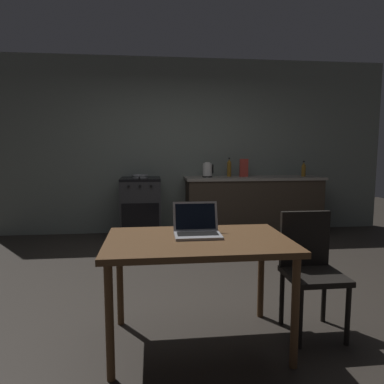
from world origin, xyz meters
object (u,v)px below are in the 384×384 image
stove_oven (141,208)px  cereal_box (244,168)px  bottle (304,169)px  bottle_b (229,168)px  frying_pan (140,176)px  dining_table (198,250)px  chair (310,264)px  laptop (197,229)px  electric_kettle (207,170)px

stove_oven → cereal_box: bearing=0.8°
bottle → bottle_b: (-1.17, 0.13, 0.03)m
bottle → bottle_b: size_ratio=0.83×
frying_pan → cereal_box: 1.63m
dining_table → bottle: size_ratio=4.96×
chair → dining_table: bearing=-177.0°
cereal_box → dining_table: bearing=-110.0°
stove_oven → chair: (1.32, -3.01, 0.05)m
laptop → electric_kettle: (0.55, 3.03, 0.23)m
dining_table → chair: chair is taller
bottle_b → bottle: bearing=-6.3°
chair → bottle_b: bearing=84.4°
electric_kettle → cereal_box: size_ratio=0.82×
stove_oven → dining_table: bearing=-81.4°
bottle → frying_pan: bottle is taller
electric_kettle → bottle: bottle is taller
frying_pan → bottle_b: size_ratio=1.40×
electric_kettle → chair: bearing=-84.4°
laptop → frying_pan: 3.04m
dining_table → electric_kettle: size_ratio=5.32×
electric_kettle → bottle_b: (0.36, 0.08, 0.03)m
chair → frying_pan: (-1.33, 2.98, 0.44)m
bottle → dining_table: bearing=-124.3°
cereal_box → stove_oven: bearing=-179.2°
dining_table → chair: size_ratio=1.40×
stove_oven → cereal_box: 1.72m
dining_table → frying_pan: 3.14m
dining_table → frying_pan: frying_pan is taller
chair → bottle_b: 3.14m
stove_oven → dining_table: size_ratio=0.74×
bottle → cereal_box: bearing=175.8°
stove_oven → electric_kettle: size_ratio=3.96×
bottle_b → electric_kettle: bearing=-167.5°
electric_kettle → bottle: (1.54, -0.05, 0.01)m
stove_oven → bottle: (2.57, -0.05, 0.57)m
stove_oven → chair: 3.29m
dining_table → frying_pan: bearing=98.9°
electric_kettle → bottle_b: bottle_b is taller
laptop → bottle: (2.09, 2.98, 0.24)m
dining_table → bottle: bottle is taller
cereal_box → bottle_b: size_ratio=0.94×
bottle_b → cereal_box: bearing=-15.1°
dining_table → electric_kettle: electric_kettle is taller
stove_oven → frying_pan: bearing=-109.1°
chair → frying_pan: frying_pan is taller
bottle_b → stove_oven: bearing=-176.6°
laptop → bottle: bottle is taller
frying_pan → stove_oven: bearing=70.9°
stove_oven → bottle_b: (1.39, 0.08, 0.60)m
chair → cereal_box: (0.29, 3.03, 0.55)m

